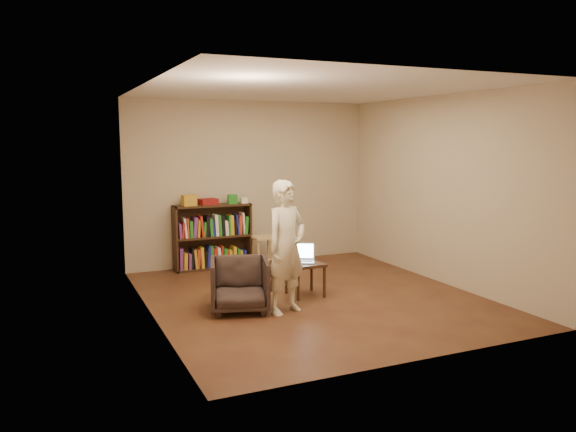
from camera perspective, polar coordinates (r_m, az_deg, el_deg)
name	(u,v)px	position (r m, az deg, el deg)	size (l,w,h in m)	color
floor	(312,297)	(7.24, 2.42, -8.22)	(4.50, 4.50, 0.00)	#3F1D14
ceiling	(313,89)	(6.98, 2.55, 12.75)	(4.50, 4.50, 0.00)	silver
wall_back	(250,183)	(9.05, -3.85, 3.38)	(4.00, 4.00, 0.00)	#B9A68B
wall_left	(150,203)	(6.37, -13.88, 1.28)	(4.50, 4.50, 0.00)	#B9A68B
wall_right	(441,190)	(8.08, 15.32, 2.58)	(4.50, 4.50, 0.00)	#B9A68B
bookshelf	(212,240)	(8.80, -7.69, -2.45)	(1.20, 0.30, 1.00)	black
box_yellow	(189,200)	(8.59, -10.02, 1.58)	(0.20, 0.15, 0.17)	gold
red_cloth	(208,202)	(8.70, -8.12, 1.45)	(0.27, 0.20, 0.09)	maroon
box_green	(233,199)	(8.77, -5.65, 1.71)	(0.14, 0.14, 0.14)	#237E21
box_white	(244,200)	(8.84, -4.51, 1.58)	(0.10, 0.10, 0.08)	white
stool	(263,242)	(8.81, -2.52, -2.68)	(0.34, 0.34, 0.49)	tan
armchair	(240,285)	(6.62, -4.94, -6.98)	(0.67, 0.69, 0.62)	#322421
side_table	(305,268)	(7.22, 1.75, -5.31)	(0.42, 0.42, 0.43)	black
laptop	(302,257)	(7.25, 1.48, -4.20)	(0.40, 0.38, 0.23)	#BDBCC1
person	(286,247)	(6.44, -0.17, -3.18)	(0.56, 0.37, 1.54)	beige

